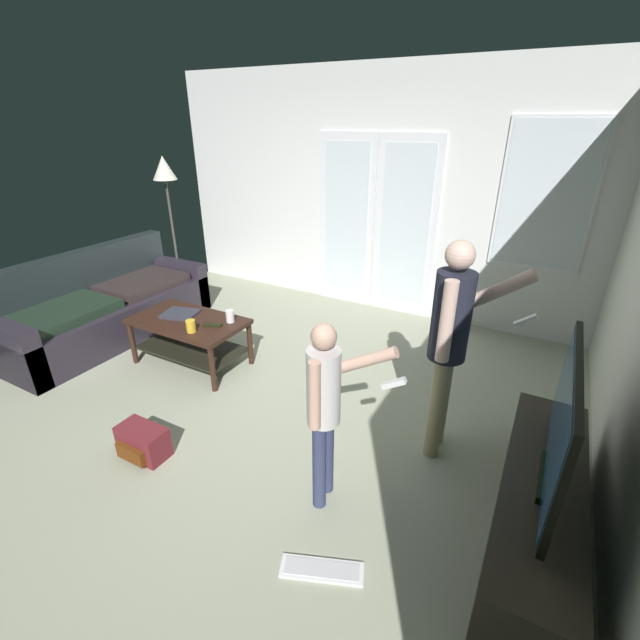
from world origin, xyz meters
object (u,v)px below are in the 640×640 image
person_child (326,402)px  laptop_closed (180,314)px  cup_by_laptop (230,316)px  cup_near_edge (191,326)px  tv_stand (538,507)px  loose_keyboard (322,570)px  person_adult (451,334)px  flat_screen_tv (561,426)px  tv_remote_black (213,325)px  backpack (143,442)px  leather_couch (105,309)px  coffee_table (189,332)px  floor_lamp (165,178)px

person_child → laptop_closed: (-2.03, 0.87, -0.25)m
cup_by_laptop → cup_near_edge: bearing=-117.9°
tv_stand → loose_keyboard: size_ratio=3.63×
person_adult → loose_keyboard: person_adult is taller
laptop_closed → person_child: bearing=-38.0°
flat_screen_tv → tv_remote_black: (-2.76, 0.49, -0.28)m
cup_by_laptop → backpack: bearing=-80.4°
leather_couch → cup_near_edge: leather_couch is taller
coffee_table → loose_keyboard: (2.12, -1.28, -0.33)m
coffee_table → flat_screen_tv: (3.06, -0.49, 0.42)m
cup_by_laptop → person_adult: bearing=-5.6°
backpack → cup_near_edge: 1.10m
backpack → cup_by_laptop: bearing=99.6°
person_child → loose_keyboard: bearing=-63.8°
person_adult → loose_keyboard: bearing=-102.2°
tv_stand → laptop_closed: 3.25m
person_child → cup_by_laptop: 1.82m
laptop_closed → tv_stand: bearing=-24.1°
coffee_table → floor_lamp: size_ratio=0.61×
cup_near_edge → tv_remote_black: cup_near_edge is taller
tv_stand → person_child: 1.33m
leather_couch → tv_stand: size_ratio=1.32×
leather_couch → cup_near_edge: size_ratio=20.05×
person_adult → cup_by_laptop: bearing=174.4°
loose_keyboard → cup_by_laptop: cup_by_laptop is taller
flat_screen_tv → cup_by_laptop: flat_screen_tv is taller
tv_stand → tv_remote_black: size_ratio=9.75×
backpack → laptop_closed: size_ratio=1.14×
person_child → laptop_closed: 2.22m
coffee_table → tv_stand: (3.07, -0.49, -0.14)m
floor_lamp → laptop_closed: (1.42, -1.35, -1.00)m
leather_couch → person_adult: 3.70m
backpack → cup_by_laptop: size_ratio=3.07×
person_child → tv_remote_black: 1.82m
backpack → cup_near_edge: bearing=112.2°
cup_near_edge → cup_by_laptop: size_ratio=0.95×
coffee_table → backpack: size_ratio=3.02×
person_child → floor_lamp: floor_lamp is taller
leather_couch → person_adult: (3.65, -0.07, 0.62)m
leather_couch → flat_screen_tv: bearing=-6.8°
floor_lamp → person_child: bearing=-32.8°
backpack → leather_couch: bearing=148.4°
person_adult → person_child: person_adult is taller
leather_couch → floor_lamp: floor_lamp is taller
person_adult → laptop_closed: (-2.52, 0.09, -0.44)m
person_adult → tv_remote_black: size_ratio=8.99×
flat_screen_tv → loose_keyboard: size_ratio=2.47×
coffee_table → cup_by_laptop: (0.39, 0.15, 0.18)m
tv_stand → person_adult: (-0.68, 0.45, 0.72)m
tv_stand → flat_screen_tv: (-0.00, 0.00, 0.56)m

